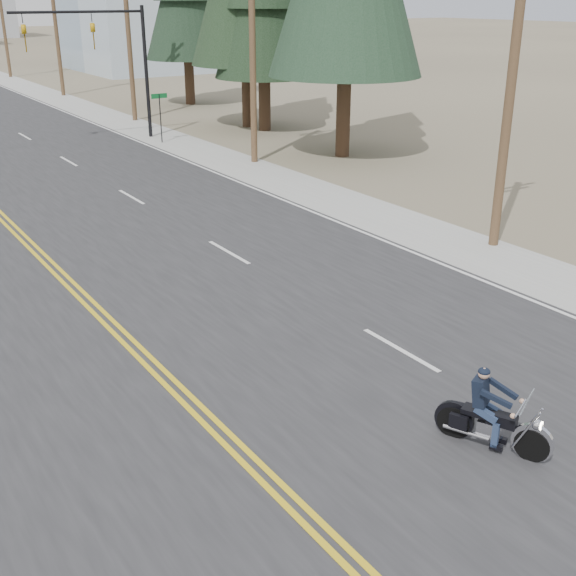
% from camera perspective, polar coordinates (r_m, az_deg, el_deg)
% --- Properties ---
extents(ground_plane, '(400.00, 400.00, 0.00)m').
position_cam_1_polar(ground_plane, '(11.32, 3.02, -19.12)').
color(ground_plane, '#776D56').
rests_on(ground_plane, ground).
extents(sidewalk_right, '(3.00, 200.00, 0.01)m').
position_cam_1_polar(sidewalk_right, '(78.93, -21.78, 15.18)').
color(sidewalk_right, '#A5A5A0').
rests_on(sidewalk_right, ground).
extents(traffic_mast_right, '(7.10, 0.26, 7.00)m').
position_cam_1_polar(traffic_mast_right, '(41.36, -13.99, 17.99)').
color(traffic_mast_right, black).
rests_on(traffic_mast_right, ground).
extents(street_sign, '(0.90, 0.06, 2.62)m').
position_cam_1_polar(street_sign, '(40.50, -10.08, 13.74)').
color(street_sign, black).
rests_on(street_sign, ground).
extents(utility_pole_a, '(2.20, 0.30, 11.00)m').
position_cam_1_polar(utility_pole_a, '(23.09, 17.42, 16.85)').
color(utility_pole_a, brown).
rests_on(utility_pole_a, ground).
extents(utility_pole_b, '(2.20, 0.30, 11.50)m').
position_cam_1_polar(utility_pole_b, '(34.66, -2.85, 19.63)').
color(utility_pole_b, brown).
rests_on(utility_pole_b, ground).
extents(utility_pole_c, '(2.20, 0.30, 11.00)m').
position_cam_1_polar(utility_pole_c, '(48.18, -12.54, 19.55)').
color(utility_pole_c, brown).
rests_on(utility_pole_c, ground).
extents(utility_pole_d, '(2.20, 0.30, 11.50)m').
position_cam_1_polar(utility_pole_d, '(62.36, -17.96, 19.75)').
color(utility_pole_d, brown).
rests_on(utility_pole_d, ground).
extents(utility_pole_e, '(2.20, 0.30, 11.00)m').
position_cam_1_polar(utility_pole_e, '(78.82, -21.65, 19.40)').
color(utility_pole_e, brown).
rests_on(utility_pole_e, ground).
extents(motorcyclist, '(1.58, 2.12, 1.52)m').
position_cam_1_polar(motorcyclist, '(13.22, 16.02, -9.30)').
color(motorcyclist, black).
rests_on(motorcyclist, ground).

